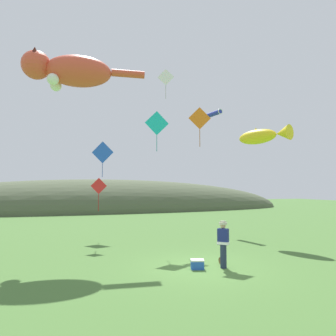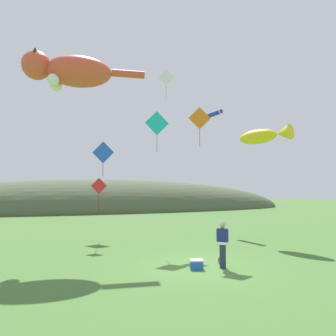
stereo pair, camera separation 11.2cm
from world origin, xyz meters
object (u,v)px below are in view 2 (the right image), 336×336
at_px(kite_fish_windsock, 263,136).
at_px(kite_diamond_red, 99,186).
at_px(kite_spool, 221,261).
at_px(kite_diamond_orange, 200,119).
at_px(picnic_cooler, 197,264).
at_px(kite_tube_streamer, 214,114).
at_px(kite_diamond_blue, 103,153).
at_px(festival_attendant, 223,243).
at_px(kite_diamond_teal, 157,123).
at_px(kite_diamond_white, 166,77).
at_px(kite_giant_cat, 70,71).

relative_size(kite_fish_windsock, kite_diamond_red, 1.95).
xyz_separation_m(kite_spool, kite_fish_windsock, (5.15, 4.09, 6.04)).
xyz_separation_m(kite_spool, kite_diamond_orange, (0.45, 2.92, 6.47)).
bearing_deg(kite_fish_windsock, picnic_cooler, -145.01).
bearing_deg(kite_tube_streamer, kite_fish_windsock, -87.60).
bearing_deg(kite_fish_windsock, kite_diamond_blue, 150.43).
distance_m(festival_attendant, kite_spool, 1.03).
bearing_deg(kite_diamond_red, kite_diamond_teal, -12.72).
bearing_deg(kite_diamond_blue, kite_fish_windsock, -29.57).
relative_size(kite_diamond_orange, kite_diamond_white, 1.03).
relative_size(picnic_cooler, kite_diamond_white, 0.28).
bearing_deg(kite_giant_cat, kite_diamond_red, -2.00).
relative_size(kite_spool, kite_diamond_teal, 0.12).
bearing_deg(kite_diamond_orange, festival_attendant, -101.29).
height_order(picnic_cooler, kite_diamond_blue, kite_diamond_blue).
relative_size(kite_diamond_white, kite_diamond_teal, 0.89).
bearing_deg(kite_diamond_white, kite_diamond_orange, -86.04).
bearing_deg(kite_giant_cat, kite_spool, -43.14).
bearing_deg(kite_tube_streamer, kite_diamond_blue, -175.13).
bearing_deg(kite_diamond_orange, kite_diamond_teal, 132.57).
bearing_deg(kite_tube_streamer, kite_diamond_teal, -140.81).
height_order(kite_diamond_red, kite_diamond_orange, kite_diamond_orange).
bearing_deg(kite_spool, festival_attendant, -113.78).
xyz_separation_m(kite_spool, kite_diamond_white, (0.13, 7.43, 10.21)).
distance_m(kite_fish_windsock, kite_diamond_orange, 4.86).
distance_m(kite_giant_cat, kite_tube_streamer, 11.65).
bearing_deg(kite_diamond_blue, picnic_cooler, -75.65).
bearing_deg(kite_spool, kite_giant_cat, 136.86).
bearing_deg(kite_diamond_white, kite_tube_streamer, 26.79).
height_order(festival_attendant, kite_fish_windsock, kite_fish_windsock).
relative_size(festival_attendant, kite_giant_cat, 0.28).
xyz_separation_m(picnic_cooler, kite_giant_cat, (-4.65, 5.93, 9.09)).
height_order(kite_giant_cat, kite_diamond_white, kite_diamond_white).
relative_size(festival_attendant, kite_diamond_white, 0.88).
height_order(kite_fish_windsock, kite_diamond_blue, kite_fish_windsock).
relative_size(picnic_cooler, kite_diamond_blue, 0.24).
xyz_separation_m(festival_attendant, kite_diamond_orange, (0.70, 3.49, 5.64)).
height_order(kite_spool, kite_diamond_teal, kite_diamond_teal).
relative_size(kite_tube_streamer, kite_diamond_blue, 0.79).
relative_size(kite_diamond_red, kite_diamond_white, 0.88).
relative_size(festival_attendant, kite_fish_windsock, 0.52).
xyz_separation_m(festival_attendant, picnic_cooler, (-1.01, 0.17, -0.77)).
height_order(kite_tube_streamer, kite_diamond_red, kite_tube_streamer).
xyz_separation_m(kite_diamond_blue, kite_diamond_orange, (4.14, -6.18, 1.21)).
bearing_deg(kite_diamond_white, festival_attendant, -92.75).
distance_m(kite_diamond_blue, kite_diamond_orange, 7.54).
bearing_deg(festival_attendant, picnic_cooler, 170.47).
xyz_separation_m(kite_spool, kite_diamond_red, (-4.30, 5.48, 2.99)).
relative_size(festival_attendant, kite_tube_streamer, 0.94).
xyz_separation_m(kite_diamond_orange, kite_diamond_teal, (-1.72, 1.88, 0.02)).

